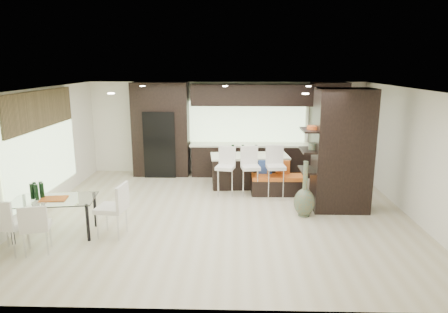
{
  "coord_description": "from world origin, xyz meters",
  "views": [
    {
      "loc": [
        0.25,
        -8.22,
        3.2
      ],
      "look_at": [
        0.0,
        0.6,
        1.15
      ],
      "focal_mm": 32.0,
      "sensor_mm": 36.0,
      "label": 1
    }
  ],
  "objects_px": {
    "dining_table": "(56,217)",
    "chair_end": "(112,212)",
    "stool_mid": "(250,176)",
    "stool_right": "(275,176)",
    "chair_far": "(9,227)",
    "floor_vase": "(305,189)",
    "chair_near": "(37,230)",
    "stool_left": "(225,176)",
    "kitchen_island": "(249,171)",
    "bench": "(277,185)"
  },
  "relations": [
    {
      "from": "stool_left",
      "to": "floor_vase",
      "type": "bearing_deg",
      "value": -26.06
    },
    {
      "from": "chair_end",
      "to": "stool_mid",
      "type": "bearing_deg",
      "value": -40.31
    },
    {
      "from": "stool_left",
      "to": "chair_near",
      "type": "distance_m",
      "value": 4.53
    },
    {
      "from": "stool_mid",
      "to": "chair_far",
      "type": "height_order",
      "value": "stool_mid"
    },
    {
      "from": "stool_left",
      "to": "floor_vase",
      "type": "height_order",
      "value": "floor_vase"
    },
    {
      "from": "chair_far",
      "to": "stool_mid",
      "type": "bearing_deg",
      "value": 42.51
    },
    {
      "from": "bench",
      "to": "chair_near",
      "type": "relative_size",
      "value": 1.54
    },
    {
      "from": "kitchen_island",
      "to": "stool_right",
      "type": "height_order",
      "value": "stool_right"
    },
    {
      "from": "floor_vase",
      "to": "chair_far",
      "type": "relative_size",
      "value": 1.3
    },
    {
      "from": "stool_left",
      "to": "bench",
      "type": "xyz_separation_m",
      "value": [
        1.3,
        0.06,
        -0.24
      ]
    },
    {
      "from": "floor_vase",
      "to": "chair_near",
      "type": "relative_size",
      "value": 1.45
    },
    {
      "from": "dining_table",
      "to": "chair_end",
      "type": "height_order",
      "value": "chair_end"
    },
    {
      "from": "kitchen_island",
      "to": "bench",
      "type": "height_order",
      "value": "kitchen_island"
    },
    {
      "from": "stool_mid",
      "to": "dining_table",
      "type": "height_order",
      "value": "stool_mid"
    },
    {
      "from": "stool_mid",
      "to": "stool_right",
      "type": "relative_size",
      "value": 0.98
    },
    {
      "from": "stool_left",
      "to": "chair_near",
      "type": "bearing_deg",
      "value": -121.82
    },
    {
      "from": "stool_left",
      "to": "dining_table",
      "type": "height_order",
      "value": "stool_left"
    },
    {
      "from": "stool_mid",
      "to": "stool_right",
      "type": "xyz_separation_m",
      "value": [
        0.62,
        -0.0,
        0.01
      ]
    },
    {
      "from": "chair_near",
      "to": "chair_end",
      "type": "distance_m",
      "value": 1.3
    },
    {
      "from": "stool_right",
      "to": "dining_table",
      "type": "height_order",
      "value": "stool_right"
    },
    {
      "from": "bench",
      "to": "chair_near",
      "type": "xyz_separation_m",
      "value": [
        -4.46,
        -3.3,
        0.17
      ]
    },
    {
      "from": "dining_table",
      "to": "chair_end",
      "type": "xyz_separation_m",
      "value": [
        1.08,
        0.0,
        0.12
      ]
    },
    {
      "from": "bench",
      "to": "chair_far",
      "type": "bearing_deg",
      "value": -146.74
    },
    {
      "from": "chair_near",
      "to": "kitchen_island",
      "type": "bearing_deg",
      "value": 29.75
    },
    {
      "from": "dining_table",
      "to": "chair_near",
      "type": "height_order",
      "value": "chair_near"
    },
    {
      "from": "chair_end",
      "to": "chair_far",
      "type": "bearing_deg",
      "value": 122.73
    },
    {
      "from": "kitchen_island",
      "to": "stool_right",
      "type": "relative_size",
      "value": 2.02
    },
    {
      "from": "floor_vase",
      "to": "chair_far",
      "type": "height_order",
      "value": "floor_vase"
    },
    {
      "from": "stool_mid",
      "to": "stool_left",
      "type": "bearing_deg",
      "value": 171.27
    },
    {
      "from": "stool_right",
      "to": "chair_far",
      "type": "relative_size",
      "value": 1.07
    },
    {
      "from": "bench",
      "to": "stool_right",
      "type": "bearing_deg",
      "value": -129.76
    },
    {
      "from": "kitchen_island",
      "to": "stool_left",
      "type": "relative_size",
      "value": 2.09
    },
    {
      "from": "bench",
      "to": "chair_far",
      "type": "xyz_separation_m",
      "value": [
        -4.93,
        -3.33,
        0.22
      ]
    },
    {
      "from": "stool_left",
      "to": "dining_table",
      "type": "bearing_deg",
      "value": -129.02
    },
    {
      "from": "kitchen_island",
      "to": "chair_far",
      "type": "xyz_separation_m",
      "value": [
        -4.25,
        -4.02,
        0.05
      ]
    },
    {
      "from": "floor_vase",
      "to": "chair_far",
      "type": "bearing_deg",
      "value": -160.64
    },
    {
      "from": "chair_near",
      "to": "bench",
      "type": "bearing_deg",
      "value": 19.74
    },
    {
      "from": "kitchen_island",
      "to": "chair_end",
      "type": "height_order",
      "value": "chair_end"
    },
    {
      "from": "floor_vase",
      "to": "bench",
      "type": "bearing_deg",
      "value": 106.72
    },
    {
      "from": "stool_left",
      "to": "stool_mid",
      "type": "distance_m",
      "value": 0.62
    },
    {
      "from": "floor_vase",
      "to": "chair_far",
      "type": "xyz_separation_m",
      "value": [
        -5.36,
        -1.88,
        -0.14
      ]
    },
    {
      "from": "chair_near",
      "to": "stool_left",
      "type": "bearing_deg",
      "value": 28.93
    },
    {
      "from": "bench",
      "to": "dining_table",
      "type": "bearing_deg",
      "value": -150.78
    },
    {
      "from": "stool_mid",
      "to": "chair_near",
      "type": "distance_m",
      "value": 4.98
    },
    {
      "from": "chair_near",
      "to": "chair_far",
      "type": "distance_m",
      "value": 0.47
    },
    {
      "from": "chair_near",
      "to": "stool_right",
      "type": "bearing_deg",
      "value": 19.51
    },
    {
      "from": "kitchen_island",
      "to": "stool_left",
      "type": "bearing_deg",
      "value": -134.82
    },
    {
      "from": "floor_vase",
      "to": "dining_table",
      "type": "relative_size",
      "value": 0.81
    },
    {
      "from": "kitchen_island",
      "to": "bench",
      "type": "bearing_deg",
      "value": -50.7
    },
    {
      "from": "stool_left",
      "to": "chair_far",
      "type": "distance_m",
      "value": 4.88
    }
  ]
}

